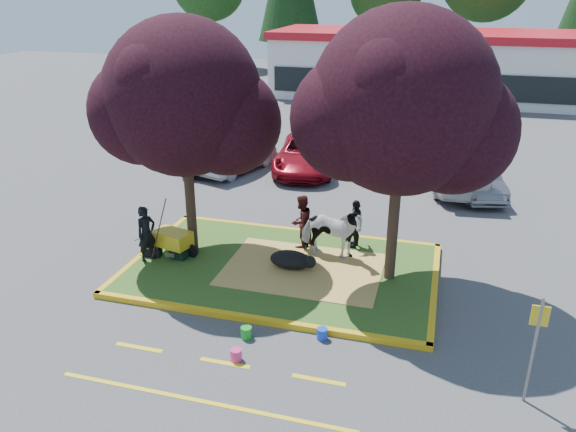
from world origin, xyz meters
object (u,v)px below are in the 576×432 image
(bucket_green, at_px, (246,333))
(handler, at_px, (146,234))
(cow, at_px, (331,233))
(sign_post, at_px, (535,340))
(car_silver, at_px, (237,156))
(wheelbarrow, at_px, (173,239))
(bucket_blue, at_px, (322,334))
(bucket_pink, at_px, (236,355))
(car_black, at_px, (205,154))
(calf, at_px, (291,260))

(bucket_green, bearing_deg, handler, 145.64)
(cow, relative_size, sign_post, 0.81)
(car_silver, bearing_deg, wheelbarrow, 115.42)
(handler, relative_size, bucket_green, 5.86)
(wheelbarrow, relative_size, bucket_blue, 7.24)
(wheelbarrow, bearing_deg, cow, 27.90)
(wheelbarrow, distance_m, bucket_pink, 5.18)
(wheelbarrow, bearing_deg, car_black, 122.08)
(sign_post, distance_m, car_silver, 15.61)
(sign_post, bearing_deg, bucket_green, 173.61)
(calf, distance_m, bucket_pink, 4.04)
(cow, height_order, bucket_pink, cow)
(bucket_green, bearing_deg, car_black, 117.56)
(handler, height_order, bucket_blue, handler)
(handler, height_order, wheelbarrow, handler)
(wheelbarrow, relative_size, car_black, 0.51)
(bucket_blue, xyz_separation_m, car_black, (-7.56, 10.94, 0.50))
(sign_post, height_order, car_silver, sign_post)
(bucket_blue, bearing_deg, car_silver, 119.06)
(cow, xyz_separation_m, handler, (-4.87, -1.52, 0.03))
(car_black, distance_m, car_silver, 1.50)
(calf, height_order, car_black, car_black)
(bucket_pink, distance_m, car_black, 13.58)
(calf, xyz_separation_m, sign_post, (5.61, -3.72, 0.96))
(calf, distance_m, wheelbarrow, 3.43)
(sign_post, bearing_deg, bucket_pink, -178.21)
(wheelbarrow, distance_m, bucket_blue, 5.62)
(bucket_blue, bearing_deg, sign_post, -12.67)
(cow, xyz_separation_m, bucket_blue, (0.59, -3.71, -0.78))
(calf, relative_size, car_silver, 0.29)
(cow, bearing_deg, bucket_blue, -168.81)
(bucket_blue, bearing_deg, calf, 118.29)
(car_silver, bearing_deg, bucket_pink, 127.87)
(calf, distance_m, car_silver, 9.31)
(bucket_pink, bearing_deg, car_black, 116.21)
(cow, relative_size, bucket_pink, 6.84)
(cow, xyz_separation_m, bucket_green, (-1.04, -4.13, -0.78))
(car_black, bearing_deg, wheelbarrow, -85.64)
(bucket_green, bearing_deg, car_silver, 111.35)
(wheelbarrow, relative_size, car_silver, 0.48)
(wheelbarrow, height_order, car_silver, car_silver)
(handler, height_order, car_silver, handler)
(bucket_blue, bearing_deg, car_black, 124.65)
(bucket_blue, distance_m, car_silver, 12.49)
(bucket_blue, bearing_deg, handler, 158.09)
(sign_post, xyz_separation_m, bucket_pink, (-5.67, -0.32, -1.22))
(cow, relative_size, wheelbarrow, 0.94)
(bucket_pink, height_order, car_black, car_black)
(calf, bearing_deg, wheelbarrow, -159.52)
(sign_post, bearing_deg, wheelbarrow, 156.92)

